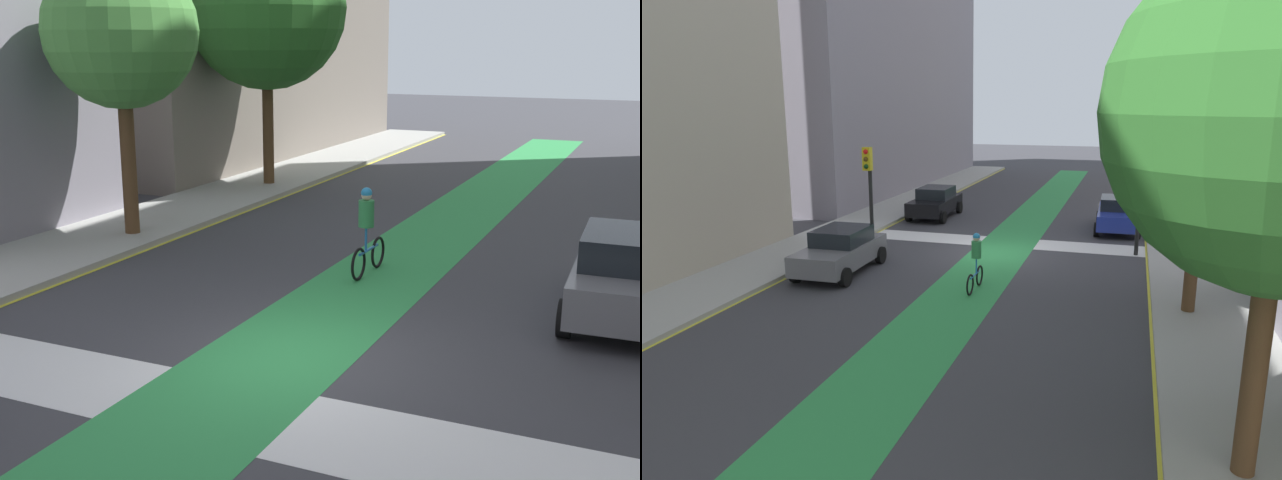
# 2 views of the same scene
# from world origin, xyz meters

# --- Properties ---
(ground_plane) EXTENTS (120.00, 120.00, 0.00)m
(ground_plane) POSITION_xyz_m (0.00, 0.00, 0.00)
(ground_plane) COLOR #38383D
(bike_lane_paint) EXTENTS (2.40, 60.00, 0.01)m
(bike_lane_paint) POSITION_xyz_m (-0.29, 0.00, 0.00)
(bike_lane_paint) COLOR #2D8C47
(bike_lane_paint) RESTS_ON ground_plane
(crosswalk_band) EXTENTS (12.00, 1.80, 0.01)m
(crosswalk_band) POSITION_xyz_m (0.00, -2.00, 0.00)
(crosswalk_band) COLOR silver
(crosswalk_band) RESTS_ON ground_plane
(curb_stripe_left) EXTENTS (0.16, 60.00, 0.01)m
(curb_stripe_left) POSITION_xyz_m (-6.00, 0.00, 0.01)
(curb_stripe_left) COLOR yellow
(curb_stripe_left) RESTS_ON ground_plane
(car_grey_right_far) EXTENTS (2.09, 4.23, 1.57)m
(car_grey_right_far) POSITION_xyz_m (4.52, 4.04, 0.80)
(car_grey_right_far) COLOR slate
(car_grey_right_far) RESTS_ON ground_plane
(cyclist_in_lane) EXTENTS (0.32, 1.73, 1.86)m
(cyclist_in_lane) POSITION_xyz_m (-0.59, 4.60, 0.97)
(cyclist_in_lane) COLOR black
(cyclist_in_lane) RESTS_ON ground_plane
(street_tree_near) EXTENTS (3.61, 3.61, 6.61)m
(street_tree_near) POSITION_xyz_m (-6.97, 5.17, 4.93)
(street_tree_near) COLOR brown
(street_tree_near) RESTS_ON sidewalk_left
(street_tree_far) EXTENTS (5.13, 5.13, 8.16)m
(street_tree_far) POSITION_xyz_m (-7.20, 12.78, 5.73)
(street_tree_far) COLOR brown
(street_tree_far) RESTS_ON sidewalk_left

